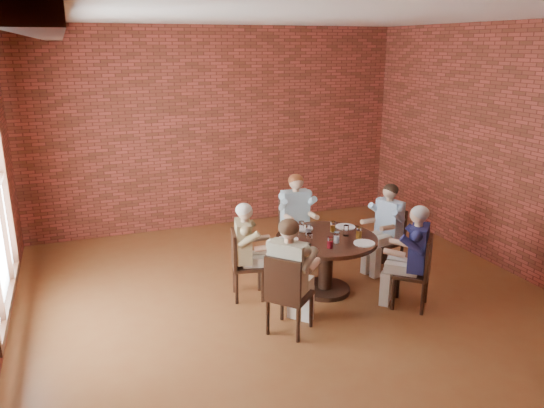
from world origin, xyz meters
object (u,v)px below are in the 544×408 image
object	(u,v)px
chair_d	(287,292)
chair_e	(418,270)
chair_a	(389,237)
diner_c	(248,251)
diner_a	(386,228)
chair_c	(242,262)
smartphone	(363,244)
chair_b	(294,227)
diner_b	(296,219)
dining_table	(326,254)
diner_d	(290,276)
diner_e	(413,257)

from	to	relation	value
chair_d	chair_e	bearing A→B (deg)	-131.90
chair_a	diner_c	distance (m)	2.15
chair_d	chair_e	distance (m)	1.72
diner_a	chair_c	size ratio (longest dim) A/B	1.42
diner_a	diner_c	distance (m)	2.07
diner_a	smartphone	size ratio (longest dim) A/B	9.40
chair_a	chair_c	world-z (taller)	chair_a
chair_a	chair_e	xyz separation A→B (m)	(-0.31, -1.12, 0.01)
chair_b	chair_c	bearing A→B (deg)	-136.81
smartphone	diner_c	bearing A→B (deg)	151.46
diner_a	diner_b	bearing A→B (deg)	-142.89
chair_b	dining_table	bearing A→B (deg)	-90.00
diner_d	chair_e	bearing A→B (deg)	-133.87
chair_c	diner_e	distance (m)	2.08
diner_e	chair_b	bearing A→B (deg)	-116.18
smartphone	chair_d	bearing A→B (deg)	-164.43
chair_a	diner_d	xyz separation A→B (m)	(-1.97, -1.08, 0.17)
diner_c	diner_b	bearing A→B (deg)	-37.88
diner_b	chair_c	world-z (taller)	diner_b
diner_d	chair_b	bearing A→B (deg)	-67.05
chair_b	diner_e	xyz separation A→B (m)	(0.73, -1.90, 0.14)
chair_a	diner_a	size ratio (longest dim) A/B	0.71
diner_c	smartphone	size ratio (longest dim) A/B	9.27
diner_e	smartphone	xyz separation A→B (m)	(-0.48, 0.35, 0.11)
diner_d	chair_d	bearing A→B (deg)	90.00
diner_a	chair_d	distance (m)	2.26
chair_a	diner_d	bearing A→B (deg)	-77.39
diner_e	chair_a	bearing A→B (deg)	-156.41
dining_table	diner_b	bearing A→B (deg)	87.07
chair_a	diner_b	distance (m)	1.34
smartphone	diner_b	bearing A→B (deg)	95.84
diner_e	diner_b	bearing A→B (deg)	-115.20
diner_c	dining_table	bearing A→B (deg)	-90.00
dining_table	chair_c	distance (m)	1.08
chair_e	smartphone	world-z (taller)	chair_e
chair_d	smartphone	distance (m)	1.28
diner_c	smartphone	distance (m)	1.43
chair_b	diner_d	bearing A→B (deg)	-111.59
diner_b	chair_d	size ratio (longest dim) A/B	1.40
chair_e	dining_table	bearing A→B (deg)	-90.00
diner_b	diner_c	xyz separation A→B (m)	(-1.04, -0.88, -0.03)
diner_a	chair_b	world-z (taller)	diner_a
diner_b	chair_d	xyz separation A→B (m)	(-0.93, -1.89, -0.15)
diner_a	chair_e	size ratio (longest dim) A/B	1.38
chair_e	diner_a	bearing A→B (deg)	-149.54
diner_e	smartphone	world-z (taller)	diner_e
diner_a	diner_e	xyz separation A→B (m)	(-0.30, -1.04, 0.01)
diner_d	smartphone	distance (m)	1.18
dining_table	chair_a	bearing A→B (deg)	16.09
chair_c	chair_a	bearing A→B (deg)	-75.18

